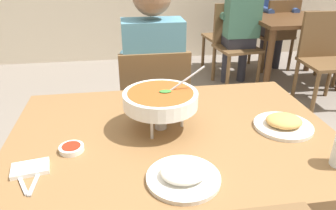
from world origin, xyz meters
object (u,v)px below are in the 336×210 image
Objects in this scene: chair_bg_window at (323,53)px; sauce_dish at (72,148)px; rice_plate at (183,175)px; patron_bg_middle at (241,20)px; chair_bg_right at (276,31)px; dining_table_far at (296,30)px; chair_bg_middle at (234,40)px; patron_bg_right at (273,10)px; diner_main at (153,71)px; chair_diner_main at (154,107)px; appetizer_plate at (284,123)px; chair_bg_corner at (231,31)px; dining_table_main at (173,153)px; curry_bowl at (161,100)px.

sauce_dish is at bearing -140.82° from chair_bg_window.
rice_plate is 0.18× the size of patron_bg_middle.
chair_bg_right is at bearing 52.04° from sauce_dish.
chair_bg_right reaches higher than rice_plate.
dining_table_far is 1.11× the size of chair_bg_middle.
chair_bg_right is (2.18, 2.79, -0.26)m from sauce_dish.
chair_bg_middle is 0.69× the size of patron_bg_right.
diner_main reaches higher than chair_bg_window.
sauce_dish is at bearing -126.44° from patron_bg_right.
chair_diner_main is 1.95m from chair_bg_middle.
appetizer_plate is (0.46, -0.82, 0.03)m from diner_main.
chair_bg_corner is 0.69× the size of patron_bg_right.
diner_main reaches higher than chair_bg_corner.
diner_main and patron_bg_right have the same top height.
appetizer_plate is 2.67× the size of sauce_dish.
diner_main is 1.46× the size of chair_bg_right.
chair_diner_main is 2.38m from chair_bg_corner.
dining_table_main is 5.47× the size of appetizer_plate.
chair_bg_middle is at bearing 67.24° from rice_plate.
rice_plate is 0.44m from sauce_dish.
chair_bg_corner reaches higher than rice_plate.
dining_table_far is at bearing -9.36° from chair_bg_middle.
patron_bg_middle is at bearing 73.81° from appetizer_plate.
diner_main is 2.70m from patron_bg_right.
dining_table_main is 0.24m from curry_bowl.
curry_bowl is 3.33m from patron_bg_right.
chair_diner_main is 1.00× the size of chair_bg_middle.
diner_main reaches higher than dining_table_far.
chair_bg_middle reaches higher than dining_table_far.
chair_diner_main is 0.69× the size of patron_bg_right.
curry_bowl is 0.52m from appetizer_plate.
curry_bowl reaches higher than chair_bg_window.
patron_bg_right is (2.15, 2.91, -0.03)m from sauce_dish.
chair_bg_right is at bearing 55.57° from curry_bowl.
chair_bg_middle is 0.84m from patron_bg_right.
sauce_dish reaches higher than dining_table_main.
sauce_dish is (-0.39, -0.86, 0.03)m from diner_main.
patron_bg_right is at bearing 3.31° from chair_bg_corner.
curry_bowl reaches higher than chair_bg_middle.
dining_table_far is (1.78, 1.47, -0.12)m from diner_main.
patron_bg_middle is at bearing 57.21° from sauce_dish.
diner_main is 3.94× the size of curry_bowl.
patron_bg_middle reaches higher than dining_table_main.
chair_bg_middle is (1.10, 1.58, -0.24)m from diner_main.
patron_bg_middle reaches higher than chair_bg_right.
chair_diner_main is 0.69× the size of diner_main.
chair_bg_right is at bearing 26.91° from chair_bg_middle.
curry_bowl is at bearing -114.45° from chair_bg_corner.
chair_bg_window is at bearing 52.43° from appetizer_plate.
curry_bowl is 1.39× the size of appetizer_plate.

